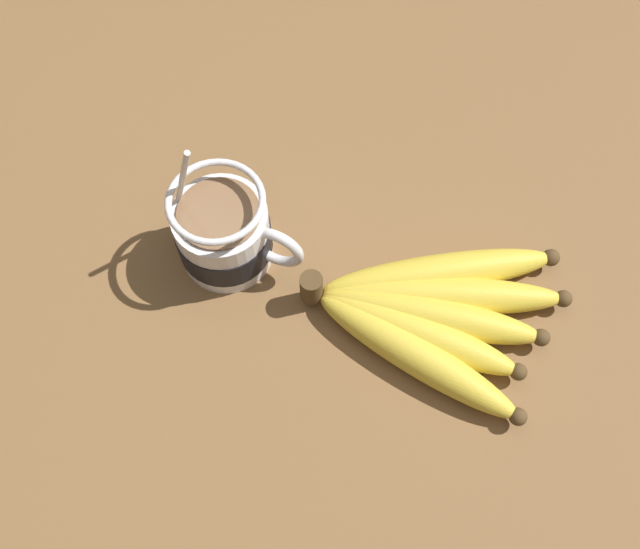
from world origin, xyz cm
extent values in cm
cube|color=brown|center=(0.00, 0.00, 1.65)|extent=(119.26, 119.26, 3.30)
cylinder|color=silver|center=(-6.03, 0.69, 6.78)|extent=(8.22, 8.22, 6.97)
cylinder|color=black|center=(-6.03, 0.69, 6.45)|extent=(8.42, 8.42, 3.16)
torus|color=silver|center=(-1.05, 0.69, 7.81)|extent=(5.23, 0.90, 5.23)
cylinder|color=#846042|center=(-6.03, 0.69, 10.37)|extent=(7.02, 7.02, 0.40)
torus|color=silver|center=(-6.03, 0.69, 12.32)|extent=(8.22, 8.22, 0.60)
cylinder|color=silver|center=(-9.43, 0.69, 11.47)|extent=(4.40, 0.50, 13.48)
ellipsoid|color=silver|center=(-7.47, 0.69, 4.80)|extent=(3.00, 2.00, 0.80)
cylinder|color=#4C381E|center=(2.86, -0.87, 5.99)|extent=(2.00, 2.00, 3.00)
ellipsoid|color=gold|center=(13.10, -3.03, 4.96)|extent=(19.21, 7.17, 3.33)
sphere|color=#4C381E|center=(22.36, -4.99, 4.96)|extent=(1.50, 1.50, 1.50)
ellipsoid|color=gold|center=(12.66, -1.10, 4.93)|extent=(17.67, 3.68, 3.27)
sphere|color=#4C381E|center=(21.45, -1.30, 4.93)|extent=(1.47, 1.47, 1.47)
ellipsoid|color=gold|center=(13.16, 0.81, 4.98)|extent=(19.16, 6.36, 3.37)
sphere|color=#4C381E|center=(22.47, 2.33, 4.98)|extent=(1.51, 1.51, 1.51)
ellipsoid|color=gold|center=(13.61, 3.02, 4.97)|extent=(20.74, 10.25, 3.36)
sphere|color=#4C381E|center=(23.41, 6.56, 4.97)|extent=(1.51, 1.51, 1.51)
ellipsoid|color=gold|center=(12.59, 4.86, 5.03)|extent=(19.49, 13.43, 3.47)
sphere|color=#4C381E|center=(21.46, 10.08, 5.03)|extent=(1.56, 1.56, 1.56)
camera|label=1|loc=(13.06, -24.71, 61.22)|focal=40.00mm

